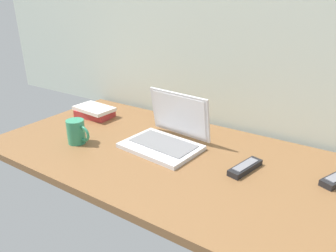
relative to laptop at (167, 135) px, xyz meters
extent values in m
cube|color=brown|center=(0.09, -0.06, -0.06)|extent=(1.60, 0.76, 0.03)
cube|color=silver|center=(0.00, -0.04, -0.04)|extent=(0.33, 0.25, 0.02)
cube|color=slate|center=(0.00, -0.03, -0.03)|extent=(0.28, 0.17, 0.00)
cube|color=silver|center=(0.01, 0.08, 0.07)|extent=(0.30, 0.07, 0.20)
cube|color=white|center=(0.01, 0.08, 0.07)|extent=(0.27, 0.06, 0.17)
cylinder|color=#338C66|center=(-0.34, -0.20, 0.01)|extent=(0.08, 0.08, 0.10)
torus|color=#338C66|center=(-0.30, -0.20, 0.01)|extent=(0.07, 0.01, 0.07)
cylinder|color=brown|center=(-0.34, -0.20, 0.05)|extent=(0.07, 0.07, 0.00)
cube|color=black|center=(0.35, -0.02, -0.04)|extent=(0.08, 0.17, 0.02)
cube|color=slate|center=(0.35, -0.02, -0.02)|extent=(0.06, 0.12, 0.00)
cube|color=#B23333|center=(-0.51, 0.07, -0.03)|extent=(0.20, 0.13, 0.04)
cube|color=silver|center=(-0.51, 0.07, 0.00)|extent=(0.21, 0.14, 0.02)
camera|label=1|loc=(0.66, -1.00, 0.54)|focal=33.14mm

